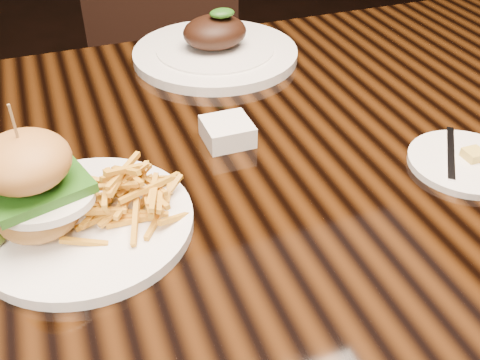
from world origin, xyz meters
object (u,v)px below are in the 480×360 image
object	(u,v)px
dining_table	(225,197)
far_dish	(215,49)
chair_far	(162,47)
burger_plate	(75,200)

from	to	relation	value
dining_table	far_dish	world-z (taller)	far_dish
dining_table	chair_far	world-z (taller)	chair_far
chair_far	burger_plate	bearing A→B (deg)	-92.06
dining_table	far_dish	bearing A→B (deg)	73.99
burger_plate	far_dish	size ratio (longest dim) A/B	0.84
burger_plate	chair_far	size ratio (longest dim) A/B	0.27
burger_plate	chair_far	world-z (taller)	chair_far
burger_plate	dining_table	bearing A→B (deg)	18.50
far_dish	chair_far	world-z (taller)	chair_far
dining_table	burger_plate	distance (m)	0.26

